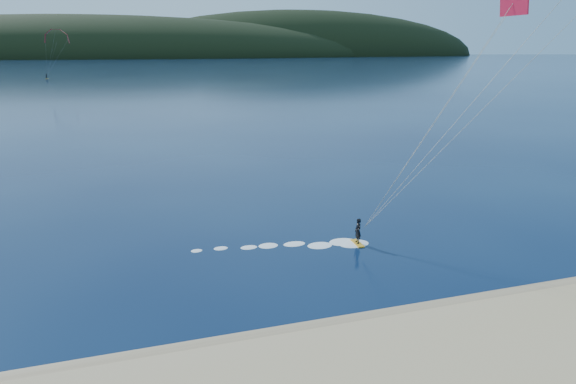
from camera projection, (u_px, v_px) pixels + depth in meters
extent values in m
cube|color=#907554|center=(264.00, 346.00, 20.36)|extent=(220.00, 2.50, 0.10)
ellipsoid|color=black|center=(99.00, 57.00, 662.79)|extent=(840.00, 280.00, 110.00)
ellipsoid|color=black|center=(305.00, 56.00, 786.05)|extent=(600.00, 240.00, 140.00)
cube|color=orange|center=(357.00, 243.00, 31.12)|extent=(0.45, 1.33, 0.08)
imported|color=black|center=(358.00, 231.00, 30.88)|extent=(0.40, 0.60, 1.63)
cylinder|color=gray|center=(453.00, 125.00, 27.55)|extent=(0.02, 0.02, 16.38)
cube|color=orange|center=(47.00, 79.00, 200.04)|extent=(1.16, 1.63, 0.09)
imported|color=black|center=(47.00, 76.00, 199.76)|extent=(1.08, 1.17, 1.94)
cylinder|color=gray|center=(52.00, 58.00, 196.48)|extent=(0.02, 0.02, 15.30)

